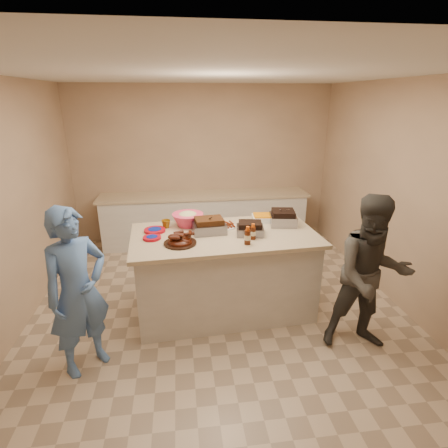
{
  "coord_description": "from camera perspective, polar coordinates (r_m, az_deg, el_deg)",
  "views": [
    {
      "loc": [
        -0.42,
        -3.66,
        2.48
      ],
      "look_at": [
        0.07,
        0.09,
        1.1
      ],
      "focal_mm": 28.0,
      "sensor_mm": 36.0,
      "label": 1
    }
  ],
  "objects": [
    {
      "name": "basket_stack",
      "position": [
        4.32,
        -2.88,
        -0.04
      ],
      "size": [
        0.2,
        0.16,
        0.09
      ],
      "primitive_type": "cube",
      "rotation": [
        0.0,
        0.0,
        -0.07
      ],
      "color": "#9E0714",
      "rests_on": "island"
    },
    {
      "name": "plastic_cup",
      "position": [
        4.25,
        -9.42,
        -0.6
      ],
      "size": [
        0.11,
        0.1,
        0.1
      ],
      "primitive_type": "imported",
      "rotation": [
        0.0,
        0.0,
        0.06
      ],
      "color": "#825109",
      "rests_on": "island"
    },
    {
      "name": "brisket_tray",
      "position": [
        4.01,
        4.24,
        -1.65
      ],
      "size": [
        0.34,
        0.29,
        0.09
      ],
      "primitive_type": "cube",
      "rotation": [
        0.0,
        0.0,
        -0.15
      ],
      "color": "black",
      "rests_on": "island"
    },
    {
      "name": "room",
      "position": [
        4.45,
        -0.76,
        -13.93
      ],
      "size": [
        4.5,
        5.0,
        2.7
      ],
      "primitive_type": null,
      "color": "tan",
      "rests_on": "ground"
    },
    {
      "name": "mustard_bottle",
      "position": [
        4.19,
        -4.32,
        -0.71
      ],
      "size": [
        0.04,
        0.04,
        0.12
      ],
      "primitive_type": "cylinder",
      "rotation": [
        0.0,
        0.0,
        0.06
      ],
      "color": "#DF9A00",
      "rests_on": "island"
    },
    {
      "name": "bbq_bottle_b",
      "position": [
        3.74,
        3.83,
        -3.3
      ],
      "size": [
        0.07,
        0.07,
        0.2
      ],
      "primitive_type": "cylinder",
      "rotation": [
        0.0,
        0.0,
        0.06
      ],
      "color": "#3C1506",
      "rests_on": "island"
    },
    {
      "name": "sausage_plate",
      "position": [
        4.22,
        0.1,
        -0.49
      ],
      "size": [
        0.35,
        0.35,
        0.05
      ],
      "primitive_type": "cylinder",
      "rotation": [
        0.0,
        0.0,
        0.33
      ],
      "color": "silver",
      "rests_on": "island"
    },
    {
      "name": "pulled_pork_tray",
      "position": [
        4.06,
        -2.42,
        -1.37
      ],
      "size": [
        0.39,
        0.31,
        0.11
      ],
      "primitive_type": "cube",
      "rotation": [
        0.0,
        0.0,
        0.1
      ],
      "color": "#47230F",
      "rests_on": "island"
    },
    {
      "name": "bbq_bottle_a",
      "position": [
        3.87,
        4.72,
        -2.48
      ],
      "size": [
        0.06,
        0.06,
        0.18
      ],
      "primitive_type": "cylinder",
      "rotation": [
        0.0,
        0.0,
        0.06
      ],
      "color": "#3C1506",
      "rests_on": "island"
    },
    {
      "name": "sauce_bowl",
      "position": [
        4.27,
        -0.84,
        -0.26
      ],
      "size": [
        0.15,
        0.06,
        0.15
      ],
      "primitive_type": "imported",
      "rotation": [
        0.0,
        0.0,
        0.06
      ],
      "color": "silver",
      "rests_on": "island"
    },
    {
      "name": "coleslaw_bowl",
      "position": [
        4.29,
        -5.88,
        -0.25
      ],
      "size": [
        0.4,
        0.4,
        0.26
      ],
      "primitive_type": null,
      "rotation": [
        0.0,
        0.0,
        0.06
      ],
      "color": "#ED3961",
      "rests_on": "island"
    },
    {
      "name": "mac_cheese_dish",
      "position": [
        4.46,
        6.74,
        0.54
      ],
      "size": [
        0.35,
        0.27,
        0.09
      ],
      "primitive_type": "cube",
      "rotation": [
        0.0,
        0.0,
        -0.09
      ],
      "color": "orange",
      "rests_on": "island"
    },
    {
      "name": "island",
      "position": [
        4.48,
        0.08,
        -13.59
      ],
      "size": [
        2.18,
        1.25,
        1.0
      ],
      "primitive_type": null,
      "rotation": [
        0.0,
        0.0,
        0.06
      ],
      "color": "silver",
      "rests_on": "ground"
    },
    {
      "name": "rib_platter",
      "position": [
        3.77,
        -7.16,
        -3.23
      ],
      "size": [
        0.36,
        0.36,
        0.14
      ],
      "primitive_type": null,
      "rotation": [
        0.0,
        0.0,
        0.02
      ],
      "color": "#461306",
      "rests_on": "island"
    },
    {
      "name": "plate_stack_large",
      "position": [
        4.16,
        -11.22,
        -1.21
      ],
      "size": [
        0.26,
        0.26,
        0.03
      ],
      "primitive_type": "cylinder",
      "rotation": [
        0.0,
        0.0,
        0.06
      ],
      "color": "#9E0714",
      "rests_on": "island"
    },
    {
      "name": "plate_stack_small",
      "position": [
        3.95,
        -11.66,
        -2.4
      ],
      "size": [
        0.21,
        0.21,
        0.03
      ],
      "primitive_type": "cylinder",
      "rotation": [
        0.0,
        0.0,
        0.06
      ],
      "color": "#9E0714",
      "rests_on": "island"
    },
    {
      "name": "back_counter",
      "position": [
        6.22,
        -3.14,
        0.92
      ],
      "size": [
        3.6,
        0.64,
        0.9
      ],
      "primitive_type": null,
      "color": "silver",
      "rests_on": "ground"
    },
    {
      "name": "roasting_pan",
      "position": [
        4.36,
        9.54,
        -0.07
      ],
      "size": [
        0.36,
        0.36,
        0.12
      ],
      "primitive_type": "cube",
      "rotation": [
        0.0,
        0.0,
        -0.16
      ],
      "color": "gray",
      "rests_on": "island"
    },
    {
      "name": "guest_blue",
      "position": [
        3.95,
        -21.08,
        -20.56
      ],
      "size": [
        1.53,
        1.61,
        0.39
      ],
      "primitive_type": "imported",
      "rotation": [
        0.0,
        0.0,
        0.74
      ],
      "color": "#517ABF",
      "rests_on": "ground"
    },
    {
      "name": "guest_gray",
      "position": [
        4.21,
        21.32,
        -17.72
      ],
      "size": [
        1.02,
        1.74,
        0.62
      ],
      "primitive_type": "imported",
      "rotation": [
        0.0,
        0.0,
        -0.14
      ],
      "color": "#44413C",
      "rests_on": "ground"
    }
  ]
}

